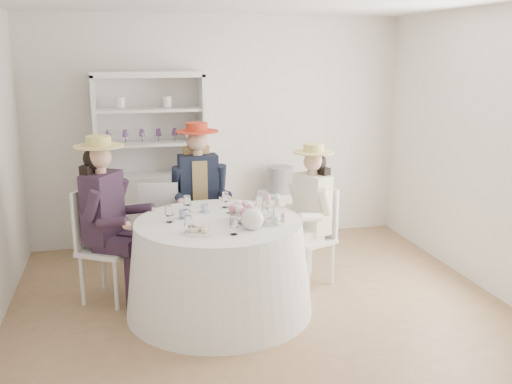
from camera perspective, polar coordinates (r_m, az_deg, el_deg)
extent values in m
plane|color=olive|center=(5.39, 0.25, -11.16)|extent=(4.50, 4.50, 0.00)
plane|color=white|center=(6.90, -3.69, 6.11)|extent=(4.50, 0.00, 4.50)
plane|color=white|center=(3.12, 9.02, -3.65)|extent=(4.50, 0.00, 4.50)
plane|color=white|center=(5.91, 22.02, 3.81)|extent=(0.00, 4.50, 4.50)
cone|color=white|center=(5.14, -3.69, -7.46)|extent=(1.67, 1.67, 0.82)
cylinder|color=white|center=(5.00, -3.77, -2.96)|extent=(1.47, 1.47, 0.02)
cube|color=silver|center=(6.74, -10.19, -2.02)|extent=(1.27, 0.62, 0.92)
cube|color=silver|center=(6.74, -10.67, 6.81)|extent=(1.22, 0.21, 1.12)
cube|color=silver|center=(6.50, -10.80, 11.50)|extent=(1.27, 0.62, 0.06)
cube|color=silver|center=(6.54, -15.78, 6.31)|extent=(0.10, 0.46, 1.12)
cube|color=silver|center=(6.60, -5.41, 6.83)|extent=(0.10, 0.46, 1.12)
cube|color=silver|center=(6.57, -10.49, 4.84)|extent=(1.19, 0.56, 0.03)
cube|color=silver|center=(6.52, -10.64, 8.11)|extent=(1.19, 0.56, 0.03)
sphere|color=white|center=(6.60, -6.53, 5.73)|extent=(0.14, 0.14, 0.14)
cube|color=silver|center=(7.03, 2.37, -2.41)|extent=(0.50, 0.50, 0.62)
cylinder|color=black|center=(6.91, 2.41, 1.29)|extent=(0.41, 0.41, 0.31)
cube|color=silver|center=(5.47, -14.60, -5.63)|extent=(0.61, 0.61, 0.04)
cylinder|color=silver|center=(5.33, -13.83, -9.02)|extent=(0.04, 0.04, 0.49)
cylinder|color=silver|center=(5.61, -11.94, -7.74)|extent=(0.04, 0.04, 0.49)
cylinder|color=silver|center=(5.51, -16.99, -8.44)|extent=(0.04, 0.04, 0.49)
cylinder|color=silver|center=(5.78, -15.00, -7.24)|extent=(0.04, 0.04, 0.49)
cube|color=silver|center=(5.49, -16.54, -2.43)|extent=(0.25, 0.37, 0.55)
cube|color=black|center=(5.36, -15.06, -1.48)|extent=(0.39, 0.45, 0.64)
cube|color=black|center=(5.29, -14.02, -5.24)|extent=(0.39, 0.32, 0.13)
cylinder|color=black|center=(5.33, -12.38, -8.80)|extent=(0.11, 0.11, 0.51)
cylinder|color=black|center=(5.13, -16.07, -1.33)|extent=(0.21, 0.18, 0.30)
cube|color=black|center=(5.45, -12.92, -4.60)|extent=(0.39, 0.32, 0.13)
cylinder|color=black|center=(5.49, -11.34, -8.06)|extent=(0.11, 0.11, 0.51)
cylinder|color=black|center=(5.50, -13.45, -0.15)|extent=(0.21, 0.18, 0.30)
cylinder|color=#D8A889|center=(5.28, -15.30, 2.10)|extent=(0.10, 0.10, 0.09)
sphere|color=#D8A889|center=(5.26, -15.38, 3.39)|extent=(0.21, 0.21, 0.21)
sphere|color=black|center=(5.29, -15.82, 3.24)|extent=(0.21, 0.21, 0.21)
cube|color=black|center=(5.36, -15.98, 0.53)|extent=(0.21, 0.27, 0.42)
cylinder|color=#D5C368|center=(5.24, -15.45, 4.45)|extent=(0.44, 0.44, 0.01)
cylinder|color=#D5C368|center=(5.24, -15.48, 4.93)|extent=(0.22, 0.22, 0.09)
cube|color=silver|center=(6.10, -5.66, -3.13)|extent=(0.45, 0.45, 0.04)
cylinder|color=silver|center=(5.99, -7.02, -6.08)|extent=(0.04, 0.04, 0.49)
cylinder|color=silver|center=(6.04, -3.65, -5.82)|extent=(0.04, 0.04, 0.49)
cylinder|color=silver|center=(6.33, -7.46, -5.00)|extent=(0.04, 0.04, 0.49)
cylinder|color=silver|center=(6.38, -4.27, -4.77)|extent=(0.04, 0.04, 0.49)
cube|color=silver|center=(6.21, -6.01, 0.05)|extent=(0.42, 0.04, 0.56)
cube|color=black|center=(6.02, -5.78, 0.68)|extent=(0.41, 0.23, 0.65)
cube|color=tan|center=(6.02, -5.78, 0.68)|extent=(0.16, 0.25, 0.56)
cube|color=black|center=(5.94, -6.43, -2.74)|extent=(0.15, 0.38, 0.13)
cylinder|color=black|center=(5.89, -6.12, -6.28)|extent=(0.11, 0.11, 0.51)
cylinder|color=black|center=(5.93, -7.94, 1.19)|extent=(0.10, 0.20, 0.31)
cube|color=black|center=(5.97, -4.52, -2.61)|extent=(0.15, 0.38, 0.13)
cylinder|color=black|center=(5.92, -4.19, -6.13)|extent=(0.11, 0.11, 0.51)
cylinder|color=black|center=(5.99, -3.56, 1.45)|extent=(0.10, 0.20, 0.31)
cylinder|color=#D8A889|center=(5.95, -5.86, 3.93)|extent=(0.10, 0.10, 0.09)
sphere|color=#D8A889|center=(5.93, -5.89, 5.09)|extent=(0.21, 0.21, 0.21)
sphere|color=tan|center=(5.98, -5.96, 5.01)|extent=(0.21, 0.21, 0.21)
cube|color=tan|center=(6.06, -5.96, 2.61)|extent=(0.27, 0.09, 0.42)
cylinder|color=red|center=(5.91, -5.92, 6.05)|extent=(0.45, 0.45, 0.01)
cylinder|color=red|center=(5.91, -5.93, 6.48)|extent=(0.22, 0.22, 0.09)
cube|color=silver|center=(5.72, 5.41, -4.80)|extent=(0.53, 0.53, 0.04)
cylinder|color=silver|center=(5.81, 3.10, -6.88)|extent=(0.04, 0.04, 0.44)
cylinder|color=silver|center=(5.59, 5.25, -7.80)|extent=(0.04, 0.04, 0.44)
cylinder|color=silver|center=(6.01, 5.46, -6.20)|extent=(0.04, 0.04, 0.44)
cylinder|color=silver|center=(5.80, 7.63, -7.05)|extent=(0.04, 0.04, 0.44)
cube|color=silver|center=(5.76, 6.80, -1.88)|extent=(0.18, 0.36, 0.50)
cube|color=white|center=(5.63, 5.65, -1.16)|extent=(0.33, 0.41, 0.58)
cube|color=white|center=(5.68, 3.91, -4.05)|extent=(0.37, 0.26, 0.12)
cylinder|color=white|center=(5.70, 2.78, -7.21)|extent=(0.10, 0.10, 0.46)
cylinder|color=white|center=(5.73, 3.96, -0.12)|extent=(0.20, 0.15, 0.28)
cube|color=white|center=(5.56, 5.14, -4.50)|extent=(0.37, 0.26, 0.12)
cylinder|color=white|center=(5.57, 3.99, -7.73)|extent=(0.10, 0.10, 0.46)
cylinder|color=white|center=(5.44, 6.84, -0.97)|extent=(0.20, 0.15, 0.28)
cylinder|color=#D8A889|center=(5.55, 5.73, 1.95)|extent=(0.09, 0.09, 0.08)
sphere|color=#D8A889|center=(5.53, 5.75, 3.07)|extent=(0.19, 0.19, 0.19)
sphere|color=black|center=(5.57, 6.09, 2.97)|extent=(0.19, 0.19, 0.19)
cube|color=black|center=(5.64, 6.29, 0.64)|extent=(0.17, 0.25, 0.38)
cylinder|color=#D5C368|center=(5.52, 5.78, 3.99)|extent=(0.40, 0.40, 0.01)
cylinder|color=#D5C368|center=(5.51, 5.79, 4.41)|extent=(0.20, 0.20, 0.08)
cube|color=silver|center=(6.05, -9.58, -3.75)|extent=(0.45, 0.45, 0.04)
cylinder|color=silver|center=(6.28, -7.95, -5.32)|extent=(0.04, 0.04, 0.46)
cylinder|color=silver|center=(6.29, -10.99, -5.42)|extent=(0.04, 0.04, 0.46)
cylinder|color=silver|center=(5.97, -7.91, -6.36)|extent=(0.04, 0.04, 0.46)
cylinder|color=silver|center=(5.98, -11.11, -6.46)|extent=(0.04, 0.04, 0.46)
cube|color=silver|center=(5.79, -9.72, -1.66)|extent=(0.40, 0.06, 0.52)
imported|color=white|center=(5.07, -7.21, -2.26)|extent=(0.12, 0.12, 0.07)
imported|color=white|center=(5.25, -5.17, -1.68)|extent=(0.08, 0.08, 0.07)
imported|color=white|center=(5.22, -2.00, -1.73)|extent=(0.11, 0.11, 0.07)
imported|color=white|center=(4.94, -1.29, -2.67)|extent=(0.24, 0.24, 0.06)
sphere|color=#D96C8D|center=(4.98, -0.63, -1.72)|extent=(0.08, 0.08, 0.08)
sphere|color=white|center=(5.01, -0.83, -1.62)|extent=(0.08, 0.08, 0.08)
sphere|color=#D96C8D|center=(5.02, -1.20, -1.57)|extent=(0.08, 0.08, 0.08)
sphere|color=white|center=(5.02, -1.62, -1.58)|extent=(0.08, 0.08, 0.08)
sphere|color=#D96C8D|center=(5.00, -1.97, -1.65)|extent=(0.08, 0.08, 0.08)
sphere|color=white|center=(4.97, -2.12, -1.76)|extent=(0.08, 0.08, 0.08)
sphere|color=#D96C8D|center=(4.93, -2.04, -1.87)|extent=(0.08, 0.08, 0.08)
sphere|color=white|center=(4.91, -1.73, -1.95)|extent=(0.08, 0.08, 0.08)
sphere|color=#D96C8D|center=(4.90, -1.31, -1.97)|extent=(0.08, 0.08, 0.08)
sphere|color=white|center=(4.91, -0.91, -1.93)|extent=(0.08, 0.08, 0.08)
sphere|color=#D96C8D|center=(4.94, -0.65, -1.83)|extent=(0.08, 0.08, 0.08)
sphere|color=white|center=(4.73, -0.36, -2.70)|extent=(0.19, 0.19, 0.19)
cylinder|color=white|center=(4.76, 1.03, -2.48)|extent=(0.11, 0.03, 0.09)
cylinder|color=white|center=(4.71, -0.36, -1.57)|extent=(0.04, 0.04, 0.02)
cylinder|color=white|center=(4.68, -5.59, -3.99)|extent=(0.27, 0.27, 0.01)
cube|color=beige|center=(4.65, -6.19, -3.82)|extent=(0.06, 0.04, 0.03)
cube|color=beige|center=(4.67, -5.60, -3.56)|extent=(0.07, 0.06, 0.03)
cube|color=beige|center=(4.70, -5.01, -3.59)|extent=(0.07, 0.07, 0.03)
cube|color=beige|center=(4.70, -5.91, -3.43)|extent=(0.07, 0.07, 0.03)
cube|color=beige|center=(4.64, -5.15, -3.83)|extent=(0.07, 0.07, 0.03)
cylinder|color=white|center=(4.92, 1.82, -3.03)|extent=(0.26, 0.26, 0.01)
cylinder|color=white|center=(4.90, 1.82, -2.15)|extent=(0.02, 0.02, 0.17)
cylinder|color=white|center=(4.87, 1.83, -1.19)|extent=(0.19, 0.19, 0.01)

